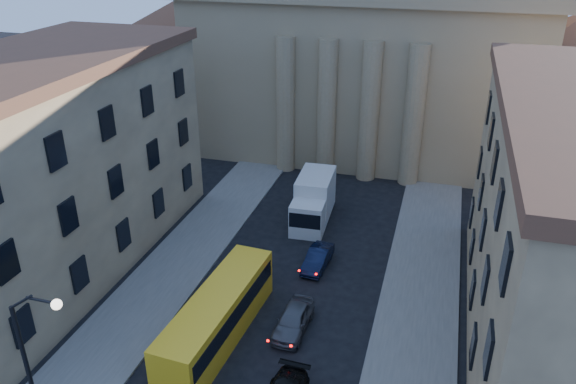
% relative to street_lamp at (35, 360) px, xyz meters
% --- Properties ---
extents(sidewalk_left, '(5.00, 60.00, 0.15)m').
position_rel_street_lamp_xyz_m(sidewalk_left, '(-1.53, 10.00, -5.21)').
color(sidewalk_left, '#605C57').
rests_on(sidewalk_left, ground).
extents(sidewalk_right, '(5.00, 60.00, 0.15)m').
position_rel_street_lamp_xyz_m(sidewalk_right, '(15.47, 10.00, -5.21)').
color(sidewalk_right, '#605C57').
rests_on(sidewalk_right, ground).
extents(church, '(68.02, 28.76, 36.60)m').
position_rel_street_lamp_xyz_m(church, '(6.97, 47.47, 6.59)').
color(church, '#897654').
rests_on(church, ground).
extents(building_left, '(11.60, 26.60, 14.70)m').
position_rel_street_lamp_xyz_m(building_left, '(-10.03, 14.00, 2.14)').
color(building_left, tan).
rests_on(building_left, ground).
extents(street_lamp, '(2.62, 0.44, 8.83)m').
position_rel_street_lamp_xyz_m(street_lamp, '(0.00, 0.00, 0.00)').
color(street_lamp, black).
rests_on(street_lamp, ground).
extents(car_right_far, '(1.90, 4.41, 1.48)m').
position_rel_street_lamp_xyz_m(car_right_far, '(8.38, 11.24, -4.54)').
color(car_right_far, '#4B4B50').
rests_on(car_right_far, ground).
extents(car_right_distant, '(1.67, 4.09, 1.32)m').
position_rel_street_lamp_xyz_m(car_right_distant, '(8.17, 18.38, -4.63)').
color(car_right_distant, black).
rests_on(car_right_distant, ground).
extents(city_bus, '(3.23, 11.11, 3.09)m').
position_rel_street_lamp_xyz_m(city_bus, '(4.36, 9.27, -3.62)').
color(city_bus, yellow).
rests_on(city_bus, ground).
extents(box_truck, '(2.95, 6.83, 3.69)m').
position_rel_street_lamp_xyz_m(box_truck, '(6.16, 25.08, -3.54)').
color(box_truck, silver).
rests_on(box_truck, ground).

